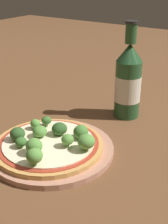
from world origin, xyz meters
name	(u,v)px	position (x,y,z in m)	size (l,w,h in m)	color
ground_plane	(62,148)	(0.00, 0.00, 0.00)	(3.00, 3.00, 0.00)	brown
plate	(52,149)	(-0.01, -0.02, 0.01)	(0.27, 0.27, 0.01)	tan
pizza	(49,144)	(-0.01, -0.03, 0.02)	(0.23, 0.23, 0.01)	tan
broccoli_floret_0	(86,141)	(0.07, -0.01, 0.05)	(0.04, 0.04, 0.03)	#7A9E5B
broccoli_floret_1	(59,129)	(-0.01, 0.01, 0.04)	(0.03, 0.03, 0.03)	#7A9E5B
broccoli_floret_2	(21,142)	(-0.04, -0.08, 0.04)	(0.02, 0.02, 0.02)	#7A9E5B
broccoli_floret_3	(67,140)	(0.03, -0.02, 0.04)	(0.03, 0.03, 0.03)	#7A9E5B
broccoli_floret_4	(34,146)	(-0.01, -0.08, 0.04)	(0.03, 0.03, 0.03)	#7A9E5B
broccoli_floret_5	(46,120)	(-0.06, 0.03, 0.04)	(0.02, 0.02, 0.02)	#7A9E5B
broccoli_floret_6	(40,131)	(-0.04, -0.02, 0.04)	(0.03, 0.03, 0.02)	#7A9E5B
broccoli_floret_7	(18,134)	(-0.07, -0.06, 0.04)	(0.03, 0.03, 0.03)	#7A9E5B
broccoli_floret_8	(81,132)	(0.04, 0.02, 0.04)	(0.03, 0.03, 0.03)	#7A9E5B
broccoli_floret_9	(35,124)	(-0.07, 0.00, 0.04)	(0.02, 0.02, 0.02)	#7A9E5B
broccoli_floret_10	(34,156)	(0.02, -0.11, 0.05)	(0.03, 0.03, 0.03)	#7A9E5B
beer_bottle	(128,81)	(0.04, 0.23, 0.10)	(0.07, 0.07, 0.25)	#234C28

